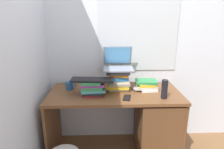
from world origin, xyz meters
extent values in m
cube|color=silver|center=(0.00, 0.35, 1.30)|extent=(6.00, 0.05, 2.60)
cube|color=silver|center=(0.27, 0.32, 1.28)|extent=(0.90, 0.01, 0.80)
cube|color=silver|center=(-0.77, 0.00, 1.30)|extent=(0.05, 6.00, 2.60)
cube|color=brown|center=(0.00, 0.00, 0.71)|extent=(1.36, 0.61, 0.03)
cube|color=brown|center=(-0.67, 0.00, 0.35)|extent=(0.02, 0.56, 0.70)
cube|color=brown|center=(0.67, 0.00, 0.35)|extent=(0.02, 0.56, 0.70)
cube|color=brown|center=(0.45, -0.03, 0.35)|extent=(0.41, 0.52, 0.66)
cube|color=beige|center=(0.05, 0.08, 0.74)|extent=(0.20, 0.15, 0.03)
cube|color=yellow|center=(0.03, 0.06, 0.77)|extent=(0.24, 0.16, 0.04)
cube|color=gray|center=(0.05, 0.07, 0.80)|extent=(0.23, 0.19, 0.03)
cube|color=beige|center=(0.03, 0.08, 0.83)|extent=(0.24, 0.15, 0.03)
cube|color=#2672B2|center=(0.05, 0.07, 0.87)|extent=(0.19, 0.17, 0.04)
cube|color=orange|center=(0.04, 0.07, 0.90)|extent=(0.22, 0.20, 0.03)
cube|color=black|center=(0.03, 0.06, 0.93)|extent=(0.24, 0.20, 0.03)
cube|color=#B22D33|center=(-0.23, -0.07, 0.74)|extent=(0.19, 0.15, 0.02)
cube|color=black|center=(-0.21, -0.07, 0.76)|extent=(0.18, 0.17, 0.02)
cube|color=teal|center=(-0.22, -0.06, 0.78)|extent=(0.25, 0.19, 0.03)
cube|color=#338C4C|center=(-0.23, -0.07, 0.81)|extent=(0.21, 0.16, 0.03)
cube|color=#8C338C|center=(-0.22, -0.06, 0.84)|extent=(0.24, 0.19, 0.02)
cube|color=#338C4C|center=(-0.23, -0.06, 0.86)|extent=(0.19, 0.20, 0.02)
cube|color=white|center=(0.36, 0.06, 0.74)|extent=(0.18, 0.19, 0.02)
cube|color=beige|center=(0.34, 0.06, 0.76)|extent=(0.22, 0.16, 0.03)
cube|color=yellow|center=(0.34, 0.07, 0.79)|extent=(0.17, 0.17, 0.03)
cube|color=#338C4C|center=(0.34, 0.06, 0.82)|extent=(0.23, 0.17, 0.03)
cube|color=gray|center=(0.04, 0.07, 0.96)|extent=(0.31, 0.23, 0.01)
cube|color=gray|center=(0.04, 0.21, 1.07)|extent=(0.31, 0.07, 0.21)
cube|color=#59A5E5|center=(0.04, 0.21, 1.07)|extent=(0.28, 0.06, 0.19)
cube|color=black|center=(-0.22, -0.07, 0.88)|extent=(0.43, 0.17, 0.02)
ellipsoid|color=#A5A8AD|center=(0.23, 0.04, 0.74)|extent=(0.06, 0.10, 0.04)
cylinder|color=#265999|center=(-0.48, 0.10, 0.77)|extent=(0.08, 0.08, 0.09)
torus|color=#265999|center=(-0.43, 0.10, 0.77)|extent=(0.05, 0.01, 0.05)
cylinder|color=black|center=(0.46, -0.17, 0.82)|extent=(0.06, 0.06, 0.18)
cube|color=black|center=(0.11, -0.16, 0.73)|extent=(0.09, 0.15, 0.01)
camera|label=1|loc=(-0.09, -1.87, 1.47)|focal=30.96mm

